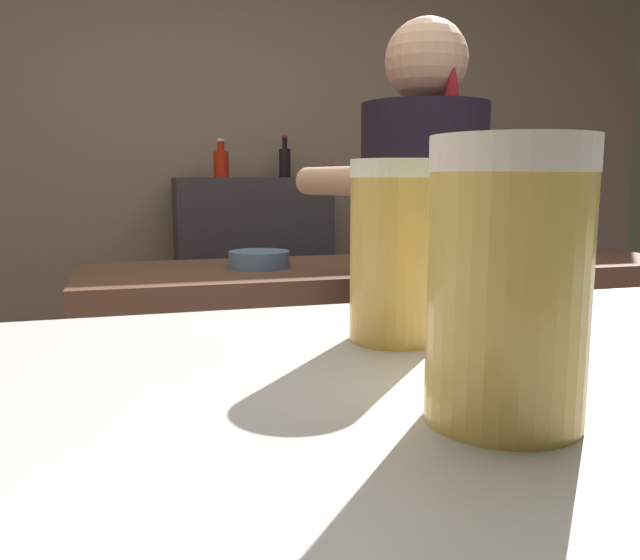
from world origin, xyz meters
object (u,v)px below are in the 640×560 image
Objects in this scene: bartender at (423,278)px; bottle_soy at (285,161)px; knife_block at (487,230)px; chefs_knife at (446,262)px; bottle_vinegar at (221,163)px; pint_glass_near at (396,251)px; pint_glass_far at (508,282)px; mixing_bowl at (259,259)px.

bottle_soy is at bearing -17.91° from bartender.
bartender is at bearing -135.44° from knife_block.
chefs_knife is at bearing -51.42° from bartender.
chefs_knife is 1.26× the size of bottle_vinegar.
pint_glass_near reaches higher than chefs_knife.
pint_glass_near is 3.00m from bottle_soy.
bottle_soy is (0.62, 3.11, 0.14)m from pint_glass_far.
bottle_soy reaches higher than mixing_bowl.
chefs_knife is (0.64, -0.06, -0.02)m from mixing_bowl.
bartender reaches higher than chefs_knife.
pint_glass_far is at bearing 139.25° from bartender.
bartender is at bearing 63.78° from pint_glass_near.
bartender is 11.45× the size of pint_glass_far.
knife_block is at bearing -57.58° from bottle_vinegar.
bottle_vinegar is (-0.59, 1.28, 0.37)m from chefs_knife.
bottle_vinegar is (-0.78, 1.23, 0.26)m from knife_block.
pint_glass_near is at bearing -95.23° from bottle_vinegar.
pint_glass_near reaches higher than knife_block.
pint_glass_near is (-0.86, -1.58, 0.23)m from chefs_knife.
knife_block is 1.18× the size of chefs_knife.
mixing_bowl is 0.83× the size of chefs_knife.
chefs_knife is at bearing -165.15° from knife_block.
knife_block is at bearing -62.48° from bartender.
bottle_vinegar is (0.28, 3.03, 0.13)m from pint_glass_far.
knife_block is at bearing 36.07° from chefs_knife.
bottle_soy is at bearing 121.74° from chefs_knife.
chefs_knife is 1.11× the size of bottle_soy.
pint_glass_far is (-0.01, -0.17, 0.00)m from pint_glass_near.
bottle_soy is at bearing 78.34° from pint_glass_near.
pint_glass_far is 0.75× the size of bottle_vinegar.
pint_glass_near reaches higher than mixing_bowl.
mixing_bowl is at bearing 82.63° from pint_glass_near.
bottle_soy is at bearing 108.47° from knife_block.
bottle_vinegar reaches higher than mixing_bowl.
pint_glass_far is at bearing -101.26° from bottle_soy.
pint_glass_far is 0.66× the size of bottle_soy.
bottle_vinegar is (0.05, 1.21, 0.34)m from mixing_bowl.
pint_glass_far reaches higher than chefs_knife.
mixing_bowl is at bearing 20.81° from bartender.
bartender reaches higher than mixing_bowl.
pint_glass_near is 0.17m from pint_glass_far.
chefs_knife is at bearing -5.71° from mixing_bowl.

